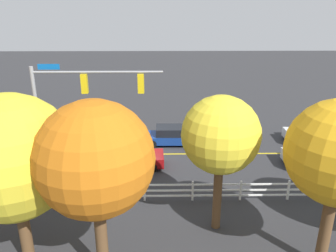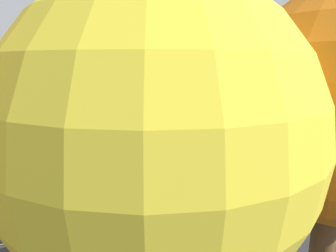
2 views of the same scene
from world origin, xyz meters
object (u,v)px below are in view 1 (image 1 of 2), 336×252
car_3 (128,158)px  tree_0 (12,158)px  car_0 (312,134)px  car_1 (172,136)px  pedestrian (86,180)px  tree_1 (221,136)px  tree_4 (95,160)px  car_2 (316,156)px

car_3 → tree_0: bearing=67.0°
car_0 → tree_0: (17.10, 12.56, 3.96)m
car_1 → pedestrian: pedestrian is taller
tree_0 → tree_1: tree_0 is taller
car_0 → tree_1: tree_1 is taller
car_0 → car_1: bearing=-178.2°
tree_4 → car_0: bearing=-135.9°
pedestrian → tree_0: 6.48m
car_0 → tree_1: 14.37m
car_3 → pedestrian: bearing=57.9°
car_1 → tree_0: 14.44m
car_2 → pedestrian: bearing=14.0°
pedestrian → tree_0: bearing=151.7°
car_1 → car_2: (-9.33, 3.85, 0.03)m
pedestrian → tree_4: tree_4 is taller
car_1 → car_0: bearing=1.4°
car_3 → pedestrian: size_ratio=2.81×
pedestrian → car_0: bearing=-78.8°
car_0 → pedestrian: bearing=-154.0°
car_2 → pedestrian: size_ratio=2.34×
car_1 → tree_1: 11.16m
car_1 → pedestrian: bearing=-124.1°
car_0 → tree_1: (9.02, 10.46, 3.97)m
car_0 → car_1: size_ratio=0.89×
car_0 → car_2: 4.32m
car_1 → pedestrian: 8.79m
tree_0 → car_0: bearing=-143.7°
car_1 → car_3: size_ratio=0.97×
tree_0 → car_1: bearing=-116.9°
tree_0 → tree_4: size_ratio=1.00×
car_0 → tree_4: size_ratio=0.58×
car_2 → tree_4: size_ratio=0.56×
pedestrian → car_2: bearing=-90.7°
car_1 → car_2: bearing=-22.1°
car_2 → tree_4: 16.10m
car_2 → tree_0: 18.22m
pedestrian → tree_1: bearing=-128.0°
tree_4 → tree_0: bearing=-14.9°
car_1 → car_2: 10.10m
car_2 → pedestrian: 14.70m
car_1 → car_3: 4.84m
tree_1 → tree_4: 5.69m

